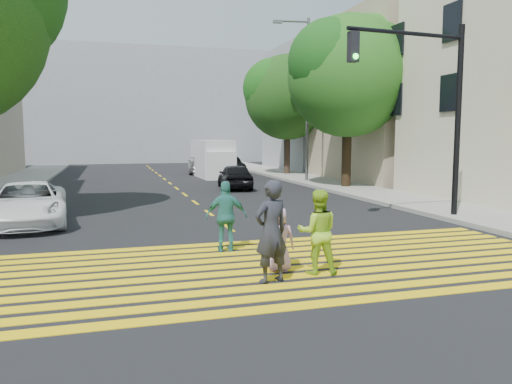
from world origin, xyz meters
name	(u,v)px	position (x,y,z in m)	size (l,w,h in m)	color
ground	(301,283)	(0.00, 0.00, 0.00)	(120.00, 120.00, 0.00)	black
sidewalk_left	(15,184)	(-8.50, 22.00, 0.07)	(3.00, 40.00, 0.15)	gray
sidewalk_right	(347,188)	(8.50, 15.00, 0.07)	(3.00, 60.00, 0.15)	gray
crosswalk	(279,266)	(0.00, 1.28, 0.01)	(13.40, 5.30, 0.01)	yellow
lane_line	(167,181)	(0.00, 22.50, 0.01)	(0.12, 34.40, 0.01)	yellow
building_right_tan	(414,100)	(15.00, 19.00, 5.00)	(10.00, 10.00, 10.00)	tan
building_right_grey	(337,109)	(15.00, 30.00, 5.00)	(10.00, 10.00, 10.00)	gray
backdrop_block	(140,107)	(0.00, 48.00, 6.00)	(30.00, 8.00, 12.00)	gray
tree_right_near	(349,70)	(8.62, 15.28, 6.16)	(7.08, 6.57, 9.10)	black
tree_right_far	(288,93)	(8.72, 24.65, 5.78)	(7.46, 7.14, 8.55)	black
pedestrian_man	(271,231)	(-0.52, 0.22, 0.97)	(0.71, 0.46, 1.94)	#272830
pedestrian_woman	(318,232)	(0.55, 0.52, 0.85)	(0.82, 0.64, 1.69)	#9DD129
pedestrian_child	(279,239)	(-0.12, 0.92, 0.66)	(0.64, 0.42, 1.32)	#D99CC1
pedestrian_extra	(226,216)	(-0.75, 2.95, 0.84)	(0.99, 0.41, 1.69)	teal
white_sedan	(28,204)	(-5.86, 8.17, 0.67)	(2.23, 4.84, 1.34)	white
dark_car_near	(235,176)	(2.93, 16.87, 0.66)	(1.57, 3.90, 1.33)	black
silver_car	(201,164)	(3.14, 28.28, 0.68)	(1.90, 4.67, 1.35)	gray
dark_car_parked	(229,166)	(4.95, 26.80, 0.65)	(1.38, 3.96, 1.30)	black
white_van	(213,160)	(3.35, 24.63, 1.19)	(2.14, 5.35, 2.50)	silver
traffic_signal	(430,94)	(6.46, 5.37, 4.09)	(4.31, 0.62, 6.32)	black
street_lamp	(304,90)	(7.70, 19.17, 5.48)	(2.16, 0.53, 9.55)	slate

